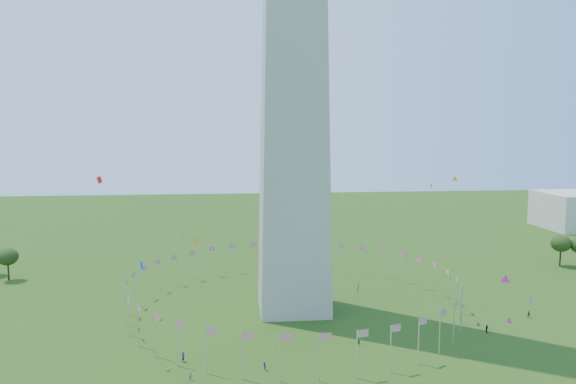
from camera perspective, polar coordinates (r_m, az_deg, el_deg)
The scene contains 2 objects.
flag_ring at distance 141.01m, azimuth 0.55°, elevation -10.12°, with size 80.24×80.24×9.00m.
kites_aloft at distance 119.02m, azimuth 10.00°, elevation -6.08°, with size 96.05×72.29×41.40m.
Camera 1 is at (-15.53, -84.19, 44.94)m, focal length 35.00 mm.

